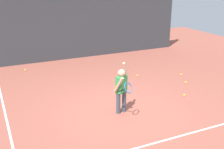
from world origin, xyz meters
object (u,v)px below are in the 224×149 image
tennis_ball_0 (25,70)px  tennis_ball_2 (125,92)px  tennis_ball_3 (181,75)px  tennis_player (122,87)px  tennis_ball_6 (184,95)px  tennis_ball_4 (186,82)px  tennis_ball_7 (137,76)px

tennis_ball_0 → tennis_ball_2: bearing=-54.9°
tennis_ball_0 → tennis_ball_3: same height
tennis_ball_0 → tennis_player: bearing=-69.2°
tennis_ball_0 → tennis_ball_2: size_ratio=1.00×
tennis_player → tennis_ball_3: tennis_player is taller
tennis_ball_3 → tennis_ball_0: bearing=149.9°
tennis_ball_2 → tennis_ball_6: same height
tennis_ball_2 → tennis_ball_6: (1.52, -0.98, 0.00)m
tennis_ball_0 → tennis_ball_4: 5.99m
tennis_ball_7 → tennis_ball_4: bearing=-48.1°
tennis_player → tennis_ball_6: size_ratio=20.46×
tennis_ball_3 → tennis_ball_6: (-1.10, -1.56, 0.00)m
tennis_player → tennis_ball_0: (-1.78, 4.69, -0.69)m
tennis_player → tennis_ball_4: (2.95, 1.02, -0.69)m
tennis_ball_7 → tennis_ball_6: bearing=-78.8°
tennis_ball_4 → tennis_ball_6: (-0.73, -0.85, 0.00)m
tennis_ball_7 → tennis_ball_3: bearing=-20.5°
tennis_player → tennis_ball_7: tennis_player is taller
tennis_ball_4 → tennis_ball_7: size_ratio=1.00×
tennis_ball_4 → tennis_ball_7: bearing=131.9°
tennis_player → tennis_ball_0: bearing=83.1°
tennis_ball_2 → tennis_ball_7: size_ratio=1.00×
tennis_ball_2 → tennis_ball_4: (2.25, -0.14, 0.00)m
tennis_ball_7 → tennis_ball_0: bearing=146.3°
tennis_ball_6 → tennis_ball_7: bearing=101.2°
tennis_ball_0 → tennis_ball_3: (5.10, -2.96, 0.00)m
tennis_ball_3 → tennis_ball_7: same height
tennis_player → tennis_ball_2: bearing=31.1°
tennis_player → tennis_ball_4: 3.20m
tennis_player → tennis_ball_7: (1.80, 2.31, -0.69)m
tennis_ball_3 → tennis_ball_6: 1.91m
tennis_ball_2 → tennis_ball_7: (1.10, 1.14, 0.00)m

